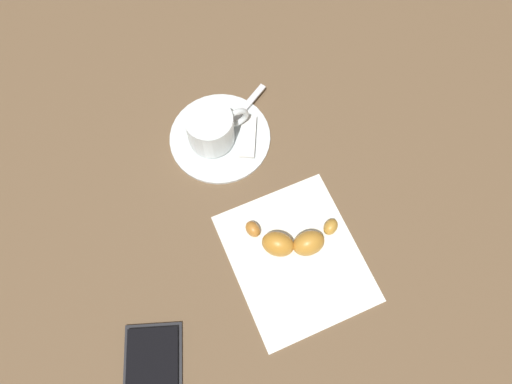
{
  "coord_description": "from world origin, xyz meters",
  "views": [
    {
      "loc": [
        0.24,
        -0.04,
        0.62
      ],
      "look_at": [
        -0.01,
        -0.0,
        0.01
      ],
      "focal_mm": 33.76,
      "sensor_mm": 36.0,
      "label": 1
    }
  ],
  "objects_px": {
    "saucer": "(220,137)",
    "espresso_cup": "(211,128)",
    "croissant": "(293,241)",
    "teaspoon": "(226,127)",
    "sugar_packet": "(245,137)",
    "cell_phone": "(152,383)",
    "napkin": "(296,258)"
  },
  "relations": [
    {
      "from": "teaspoon",
      "to": "cell_phone",
      "type": "height_order",
      "value": "teaspoon"
    },
    {
      "from": "saucer",
      "to": "espresso_cup",
      "type": "bearing_deg",
      "value": -77.85
    },
    {
      "from": "sugar_packet",
      "to": "teaspoon",
      "type": "bearing_deg",
      "value": 63.04
    },
    {
      "from": "saucer",
      "to": "espresso_cup",
      "type": "distance_m",
      "value": 0.03
    },
    {
      "from": "espresso_cup",
      "to": "teaspoon",
      "type": "distance_m",
      "value": 0.03
    },
    {
      "from": "teaspoon",
      "to": "espresso_cup",
      "type": "bearing_deg",
      "value": -57.36
    },
    {
      "from": "espresso_cup",
      "to": "sugar_packet",
      "type": "relative_size",
      "value": 1.36
    },
    {
      "from": "sugar_packet",
      "to": "cell_phone",
      "type": "distance_m",
      "value": 0.34
    },
    {
      "from": "saucer",
      "to": "teaspoon",
      "type": "bearing_deg",
      "value": 136.63
    },
    {
      "from": "espresso_cup",
      "to": "croissant",
      "type": "height_order",
      "value": "espresso_cup"
    },
    {
      "from": "espresso_cup",
      "to": "croissant",
      "type": "bearing_deg",
      "value": 25.82
    },
    {
      "from": "espresso_cup",
      "to": "croissant",
      "type": "xyz_separation_m",
      "value": [
        0.17,
        0.08,
        -0.02
      ]
    },
    {
      "from": "saucer",
      "to": "sugar_packet",
      "type": "distance_m",
      "value": 0.04
    },
    {
      "from": "teaspoon",
      "to": "croissant",
      "type": "bearing_deg",
      "value": 18.85
    },
    {
      "from": "teaspoon",
      "to": "napkin",
      "type": "height_order",
      "value": "teaspoon"
    },
    {
      "from": "croissant",
      "to": "teaspoon",
      "type": "bearing_deg",
      "value": -161.15
    },
    {
      "from": "saucer",
      "to": "espresso_cup",
      "type": "relative_size",
      "value": 1.62
    },
    {
      "from": "saucer",
      "to": "cell_phone",
      "type": "xyz_separation_m",
      "value": [
        0.32,
        -0.12,
        -0.0
      ]
    },
    {
      "from": "saucer",
      "to": "sugar_packet",
      "type": "relative_size",
      "value": 2.21
    },
    {
      "from": "saucer",
      "to": "napkin",
      "type": "distance_m",
      "value": 0.21
    },
    {
      "from": "saucer",
      "to": "teaspoon",
      "type": "xyz_separation_m",
      "value": [
        -0.01,
        0.01,
        0.01
      ]
    },
    {
      "from": "napkin",
      "to": "croissant",
      "type": "distance_m",
      "value": 0.03
    },
    {
      "from": "espresso_cup",
      "to": "cell_phone",
      "type": "xyz_separation_m",
      "value": [
        0.31,
        -0.11,
        -0.03
      ]
    },
    {
      "from": "croissant",
      "to": "cell_phone",
      "type": "relative_size",
      "value": 0.9
    },
    {
      "from": "saucer",
      "to": "teaspoon",
      "type": "distance_m",
      "value": 0.02
    },
    {
      "from": "cell_phone",
      "to": "croissant",
      "type": "bearing_deg",
      "value": 125.77
    },
    {
      "from": "saucer",
      "to": "sugar_packet",
      "type": "bearing_deg",
      "value": 74.41
    },
    {
      "from": "cell_phone",
      "to": "sugar_packet",
      "type": "bearing_deg",
      "value": 152.7
    },
    {
      "from": "saucer",
      "to": "napkin",
      "type": "bearing_deg",
      "value": 21.34
    },
    {
      "from": "saucer",
      "to": "cell_phone",
      "type": "relative_size",
      "value": 1.02
    },
    {
      "from": "napkin",
      "to": "croissant",
      "type": "relative_size",
      "value": 1.49
    },
    {
      "from": "croissant",
      "to": "cell_phone",
      "type": "xyz_separation_m",
      "value": [
        0.14,
        -0.2,
        -0.02
      ]
    }
  ]
}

